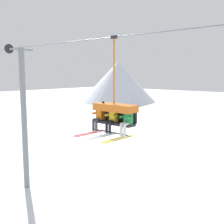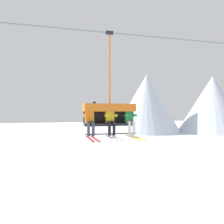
{
  "view_description": "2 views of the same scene",
  "coord_description": "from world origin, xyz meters",
  "px_view_note": "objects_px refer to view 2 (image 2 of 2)",
  "views": [
    {
      "loc": [
        7.68,
        -9.57,
        7.49
      ],
      "look_at": [
        -0.01,
        -0.86,
        5.87
      ],
      "focal_mm": 45.0,
      "sensor_mm": 36.0,
      "label": 1
    },
    {
      "loc": [
        -1.98,
        -8.95,
        5.94
      ],
      "look_at": [
        0.18,
        -0.7,
        5.87
      ],
      "focal_mm": 35.0,
      "sensor_mm": 36.0,
      "label": 2
    }
  ],
  "objects_px": {
    "skier_yellow": "(110,119)",
    "skier_orange": "(90,119)",
    "skier_green": "(130,119)",
    "chairlift_chair": "(109,110)"
  },
  "relations": [
    {
      "from": "skier_yellow",
      "to": "chairlift_chair",
      "type": "bearing_deg",
      "value": 90.0
    },
    {
      "from": "skier_orange",
      "to": "skier_yellow",
      "type": "distance_m",
      "value": 0.78
    },
    {
      "from": "skier_yellow",
      "to": "skier_orange",
      "type": "bearing_deg",
      "value": 179.5
    },
    {
      "from": "skier_orange",
      "to": "skier_yellow",
      "type": "height_order",
      "value": "skier_orange"
    },
    {
      "from": "chairlift_chair",
      "to": "skier_yellow",
      "type": "distance_m",
      "value": 0.4
    },
    {
      "from": "skier_yellow",
      "to": "skier_green",
      "type": "height_order",
      "value": "same"
    },
    {
      "from": "skier_yellow",
      "to": "skier_green",
      "type": "relative_size",
      "value": 1.0
    },
    {
      "from": "chairlift_chair",
      "to": "skier_orange",
      "type": "distance_m",
      "value": 0.87
    },
    {
      "from": "skier_green",
      "to": "chairlift_chair",
      "type": "bearing_deg",
      "value": 164.25
    },
    {
      "from": "skier_orange",
      "to": "skier_green",
      "type": "xyz_separation_m",
      "value": [
        1.56,
        -0.01,
        -0.02
      ]
    }
  ]
}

